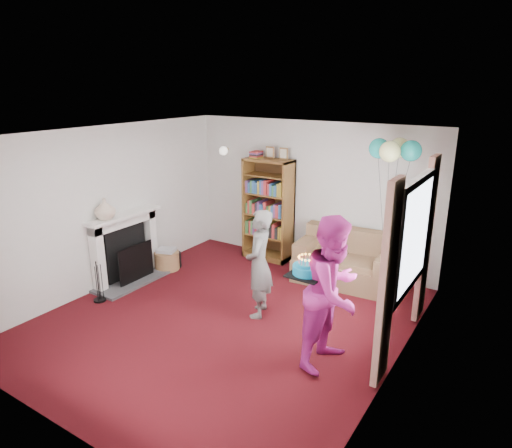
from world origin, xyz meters
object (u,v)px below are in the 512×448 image
Objects in this scene: birthday_cake at (307,270)px; sofa at (347,263)px; person_magenta at (334,292)px; bookcase at (269,210)px; person_striped at (259,264)px.

sofa is at bearing 100.07° from birthday_cake.
person_magenta is at bearing 21.79° from birthday_cake.
bookcase is at bearing 128.48° from birthday_cake.
sofa is 1.05× the size of person_striped.
sofa is 0.90× the size of person_magenta.
bookcase is 1.16× the size of person_magenta.
sofa is (1.62, -0.24, -0.58)m from bookcase.
birthday_cake is at bearing 37.26° from person_striped.
person_striped is at bearing 75.32° from person_magenta.
bookcase is at bearing 50.17° from person_magenta.
bookcase is 3.36m from person_magenta.
birthday_cake is at bearing -51.52° from bookcase.
sofa is 2.49m from birthday_cake.
bookcase is 5.32× the size of birthday_cake.
person_magenta is (2.31, -2.44, -0.02)m from bookcase.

